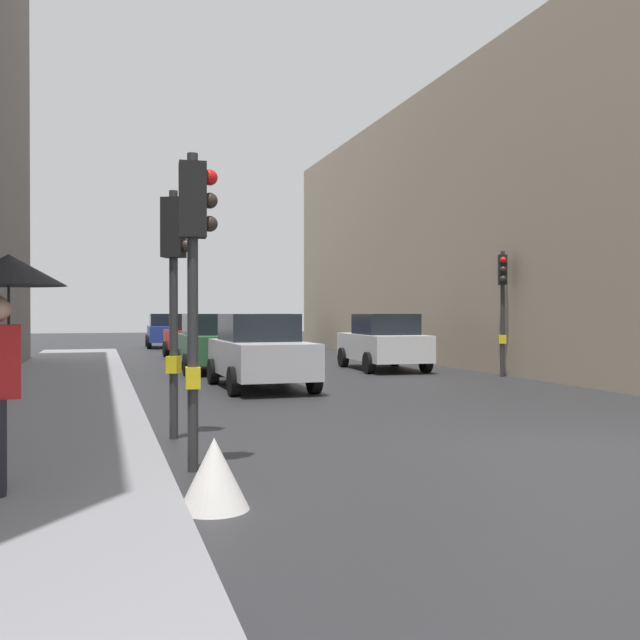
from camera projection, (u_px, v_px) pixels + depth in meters
name	position (u px, v px, depth m)	size (l,w,h in m)	color
ground_plane	(581.00, 452.00, 9.02)	(120.00, 120.00, 0.00)	#28282B
sidewalk_kerb	(51.00, 407.00, 12.74)	(3.08, 40.00, 0.16)	gray
building_facade_right	(571.00, 231.00, 26.71)	(12.00, 31.60, 9.83)	gray
traffic_light_near_left	(195.00, 252.00, 7.88)	(0.44, 0.26, 3.56)	#2D2D2D
traffic_light_mid_street	(503.00, 290.00, 19.69)	(0.35, 0.45, 3.51)	#2D2D2D
traffic_light_near_right	(175.00, 268.00, 9.93)	(0.45, 0.35, 3.50)	#2D2D2D
car_dark_suv	(272.00, 331.00, 35.62)	(2.20, 4.29, 1.76)	black
car_silver_hatchback	(260.00, 351.00, 16.69)	(2.06, 4.22, 1.76)	#BCBCC1
car_white_compact	(383.00, 342.00, 22.20)	(2.19, 4.29, 1.76)	silver
car_blue_van	(166.00, 331.00, 36.93)	(2.13, 4.26, 1.76)	navy
car_red_sedan	(194.00, 336.00, 27.91)	(2.25, 4.32, 1.76)	red
car_green_estate	(212.00, 343.00, 21.60)	(2.06, 4.22, 1.76)	#2D6038
pedestrian_with_umbrella	(5.00, 306.00, 6.30)	(1.00, 1.00, 2.14)	black
warning_sign_triangle	(214.00, 474.00, 6.36)	(0.64, 0.64, 0.65)	silver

